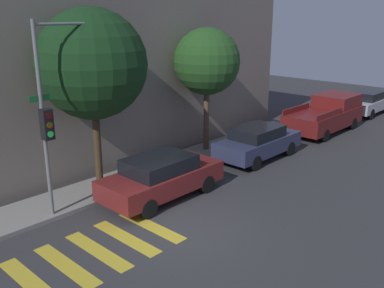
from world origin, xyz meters
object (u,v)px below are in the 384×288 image
(sedan_far_end, at_px, (368,102))
(tree_near_corner, at_px, (92,64))
(sedan_near_corner, at_px, (161,176))
(sedan_middle, at_px, (258,142))
(pickup_truck, at_px, (326,114))
(traffic_light_pole, at_px, (58,97))
(tree_midblock, at_px, (207,62))

(sedan_far_end, distance_m, tree_near_corner, 19.16)
(sedan_near_corner, height_order, sedan_middle, sedan_near_corner)
(tree_near_corner, bearing_deg, sedan_near_corner, -67.56)
(pickup_truck, xyz_separation_m, tree_near_corner, (-13.05, 2.29, 3.55))
(sedan_far_end, bearing_deg, pickup_truck, -180.00)
(traffic_light_pole, relative_size, pickup_truck, 1.14)
(traffic_light_pole, height_order, sedan_near_corner, traffic_light_pole)
(pickup_truck, height_order, sedan_far_end, pickup_truck)
(sedan_near_corner, relative_size, tree_near_corner, 0.69)
(sedan_middle, bearing_deg, tree_midblock, 109.29)
(sedan_far_end, xyz_separation_m, tree_near_corner, (-18.66, 2.29, 3.72))
(sedan_middle, bearing_deg, tree_near_corner, 161.00)
(sedan_middle, bearing_deg, sedan_near_corner, 180.00)
(pickup_truck, bearing_deg, tree_midblock, 162.33)
(traffic_light_pole, distance_m, sedan_middle, 9.19)
(tree_near_corner, bearing_deg, sedan_middle, -19.00)
(sedan_far_end, bearing_deg, traffic_light_pole, 176.46)
(traffic_light_pole, distance_m, tree_near_corner, 2.31)
(traffic_light_pole, distance_m, pickup_truck, 15.31)
(sedan_middle, bearing_deg, pickup_truck, -0.00)
(sedan_middle, distance_m, tree_midblock, 4.13)
(pickup_truck, height_order, tree_midblock, tree_midblock)
(sedan_middle, distance_m, sedan_far_end, 12.00)
(sedan_middle, relative_size, sedan_far_end, 0.97)
(sedan_near_corner, bearing_deg, tree_near_corner, 112.44)
(tree_near_corner, distance_m, tree_midblock, 5.87)
(sedan_near_corner, relative_size, pickup_truck, 0.84)
(traffic_light_pole, xyz_separation_m, sedan_middle, (8.60, -1.27, -2.98))
(tree_midblock, bearing_deg, sedan_far_end, -10.15)
(traffic_light_pole, xyz_separation_m, pickup_truck, (14.99, -1.27, -2.83))
(traffic_light_pole, xyz_separation_m, sedan_near_corner, (2.89, -1.27, -2.97))
(sedan_near_corner, xyz_separation_m, pickup_truck, (12.10, -0.00, 0.14))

